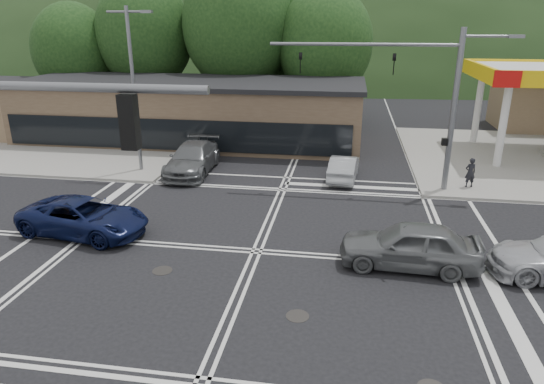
# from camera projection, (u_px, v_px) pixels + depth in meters

# --- Properties ---
(ground) EXTENTS (120.00, 120.00, 0.00)m
(ground) POSITION_uv_depth(u_px,v_px,m) (257.00, 251.00, 18.44)
(ground) COLOR black
(ground) RESTS_ON ground
(sidewalk_ne) EXTENTS (16.00, 16.00, 0.15)m
(sidewalk_ne) POSITION_uv_depth(u_px,v_px,m) (538.00, 160.00, 30.14)
(sidewalk_ne) COLOR gray
(sidewalk_ne) RESTS_ON ground
(sidewalk_nw) EXTENTS (16.00, 16.00, 0.15)m
(sidewalk_nw) POSITION_uv_depth(u_px,v_px,m) (90.00, 142.00, 34.58)
(sidewalk_nw) COLOR gray
(sidewalk_nw) RESTS_ON ground
(commercial_row) EXTENTS (24.00, 8.00, 4.00)m
(commercial_row) POSITION_uv_depth(u_px,v_px,m) (191.00, 113.00, 34.76)
(commercial_row) COLOR brown
(commercial_row) RESTS_ON ground
(hill_north) EXTENTS (252.00, 126.00, 140.00)m
(hill_north) POSITION_uv_depth(u_px,v_px,m) (336.00, 61.00, 102.11)
(hill_north) COLOR #1E3317
(hill_north) RESTS_ON ground
(tree_n_a) EXTENTS (8.00, 8.00, 11.75)m
(tree_n_a) POSITION_uv_depth(u_px,v_px,m) (145.00, 34.00, 40.42)
(tree_n_a) COLOR #382619
(tree_n_a) RESTS_ON ground
(tree_n_b) EXTENTS (9.00, 9.00, 12.98)m
(tree_n_b) POSITION_uv_depth(u_px,v_px,m) (238.00, 26.00, 39.01)
(tree_n_b) COLOR #382619
(tree_n_b) RESTS_ON ground
(tree_n_c) EXTENTS (7.60, 7.60, 10.87)m
(tree_n_c) POSITION_uv_depth(u_px,v_px,m) (325.00, 44.00, 38.42)
(tree_n_c) COLOR #382619
(tree_n_c) RESTS_ON ground
(tree_n_d) EXTENTS (6.80, 6.80, 9.76)m
(tree_n_d) POSITION_uv_depth(u_px,v_px,m) (74.00, 50.00, 40.82)
(tree_n_d) COLOR #382619
(tree_n_d) RESTS_ON ground
(tree_n_e) EXTENTS (8.40, 8.40, 11.98)m
(tree_n_e) POSITION_uv_depth(u_px,v_px,m) (293.00, 33.00, 42.36)
(tree_n_e) COLOR #382619
(tree_n_e) RESTS_ON ground
(streetlight_nw) EXTENTS (2.50, 0.25, 9.00)m
(streetlight_nw) POSITION_uv_depth(u_px,v_px,m) (134.00, 83.00, 26.36)
(streetlight_nw) COLOR slate
(streetlight_nw) RESTS_ON ground
(signal_mast_ne) EXTENTS (11.65, 0.30, 8.00)m
(signal_mast_ne) POSITION_uv_depth(u_px,v_px,m) (429.00, 91.00, 23.32)
(signal_mast_ne) COLOR slate
(signal_mast_ne) RESTS_ON ground
(car_blue_west) EXTENTS (5.61, 3.21, 1.48)m
(car_blue_west) POSITION_uv_depth(u_px,v_px,m) (84.00, 217.00, 19.73)
(car_blue_west) COLOR #0E163D
(car_blue_west) RESTS_ON ground
(car_grey_center) EXTENTS (4.96, 2.18, 1.66)m
(car_grey_center) POSITION_uv_depth(u_px,v_px,m) (410.00, 245.00, 17.06)
(car_grey_center) COLOR slate
(car_grey_center) RESTS_ON ground
(car_queue_a) EXTENTS (1.74, 4.13, 1.33)m
(car_queue_a) POSITION_uv_depth(u_px,v_px,m) (344.00, 167.00, 26.56)
(car_queue_a) COLOR #A5A9AC
(car_queue_a) RESTS_ON ground
(car_queue_b) EXTENTS (2.38, 4.64, 1.51)m
(car_queue_b) POSITION_uv_depth(u_px,v_px,m) (318.00, 130.00, 35.05)
(car_queue_b) COLOR silver
(car_queue_b) RESTS_ON ground
(car_northbound) EXTENTS (2.50, 5.75, 1.64)m
(car_northbound) POSITION_uv_depth(u_px,v_px,m) (193.00, 158.00, 27.67)
(car_northbound) COLOR #595C5E
(car_northbound) RESTS_ON ground
(pedestrian) EXTENTS (0.64, 0.50, 1.54)m
(pedestrian) POSITION_uv_depth(u_px,v_px,m) (470.00, 173.00, 24.82)
(pedestrian) COLOR black
(pedestrian) RESTS_ON sidewalk_ne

